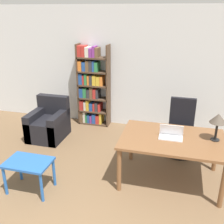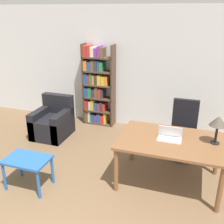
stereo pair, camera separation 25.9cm
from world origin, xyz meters
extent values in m
cube|color=silver|center=(0.00, 4.53, 1.35)|extent=(8.00, 0.06, 2.70)
cube|color=brown|center=(1.08, 2.51, 0.73)|extent=(1.57, 1.06, 0.04)
cylinder|color=brown|center=(0.35, 2.04, 0.36)|extent=(0.07, 0.07, 0.71)
cylinder|color=brown|center=(1.80, 2.04, 0.36)|extent=(0.07, 0.07, 0.71)
cylinder|color=brown|center=(0.35, 2.97, 0.36)|extent=(0.07, 0.07, 0.71)
cylinder|color=brown|center=(1.80, 2.97, 0.36)|extent=(0.07, 0.07, 0.71)
cube|color=silver|center=(1.05, 2.49, 0.76)|extent=(0.35, 0.20, 0.02)
cube|color=silver|center=(1.05, 2.56, 0.87)|extent=(0.35, 0.08, 0.19)
cube|color=#19233D|center=(1.05, 2.56, 0.87)|extent=(0.32, 0.06, 0.17)
cylinder|color=black|center=(1.70, 2.60, 0.76)|extent=(0.13, 0.13, 0.01)
cylinder|color=black|center=(1.70, 2.60, 0.90)|extent=(0.04, 0.04, 0.27)
cone|color=#4C4238|center=(1.70, 2.60, 1.11)|extent=(0.24, 0.24, 0.14)
cylinder|color=black|center=(1.21, 3.41, 0.02)|extent=(0.55, 0.55, 0.04)
cylinder|color=#262626|center=(1.21, 3.41, 0.21)|extent=(0.06, 0.06, 0.35)
cube|color=black|center=(1.21, 3.41, 0.44)|extent=(0.49, 0.49, 0.10)
cube|color=black|center=(1.21, 3.61, 0.77)|extent=(0.47, 0.08, 0.57)
cube|color=#2356A3|center=(-0.95, 1.70, 0.48)|extent=(0.67, 0.46, 0.04)
cylinder|color=#2356A3|center=(-1.25, 1.50, 0.23)|extent=(0.04, 0.04, 0.46)
cylinder|color=#2356A3|center=(-0.65, 1.50, 0.23)|extent=(0.04, 0.04, 0.46)
cylinder|color=#2356A3|center=(-1.25, 1.89, 0.23)|extent=(0.04, 0.04, 0.46)
cylinder|color=#2356A3|center=(-0.65, 1.89, 0.23)|extent=(0.04, 0.04, 0.46)
cube|color=black|center=(-1.53, 3.36, 0.22)|extent=(0.70, 0.79, 0.44)
cube|color=black|center=(-1.53, 3.68, 0.65)|extent=(0.70, 0.16, 0.42)
cube|color=black|center=(-1.80, 3.36, 0.29)|extent=(0.16, 0.79, 0.59)
cube|color=black|center=(-1.25, 3.36, 0.29)|extent=(0.16, 0.79, 0.59)
cube|color=#4C3828|center=(-1.16, 4.34, 0.94)|extent=(0.04, 0.28, 1.89)
cube|color=#4C3828|center=(-0.46, 4.34, 0.94)|extent=(0.04, 0.28, 1.89)
cube|color=#4C3828|center=(-0.81, 4.34, 0.02)|extent=(0.70, 0.28, 0.04)
cube|color=brown|center=(-1.11, 4.34, 0.17)|extent=(0.07, 0.24, 0.26)
cube|color=silver|center=(-1.04, 4.34, 0.17)|extent=(0.05, 0.24, 0.26)
cube|color=#2D7F47|center=(-0.99, 4.34, 0.13)|extent=(0.04, 0.24, 0.19)
cube|color=#234C99|center=(-0.93, 4.34, 0.13)|extent=(0.05, 0.24, 0.20)
cube|color=#7F338C|center=(-0.88, 4.34, 0.13)|extent=(0.05, 0.24, 0.18)
cube|color=#234C99|center=(-0.80, 4.34, 0.15)|extent=(0.09, 0.24, 0.23)
cube|color=#B72D28|center=(-0.71, 4.34, 0.14)|extent=(0.09, 0.24, 0.20)
cube|color=gold|center=(-0.64, 4.34, 0.17)|extent=(0.05, 0.24, 0.26)
cube|color=#4C3828|center=(-0.81, 4.34, 0.33)|extent=(0.70, 0.28, 0.04)
cube|color=#B72D28|center=(-1.10, 4.34, 0.47)|extent=(0.09, 0.24, 0.23)
cube|color=silver|center=(-1.02, 4.34, 0.46)|extent=(0.05, 0.24, 0.21)
cube|color=gold|center=(-0.95, 4.34, 0.47)|extent=(0.07, 0.24, 0.24)
cube|color=#234C99|center=(-0.87, 4.34, 0.44)|extent=(0.08, 0.24, 0.19)
cube|color=#B72D28|center=(-0.79, 4.34, 0.44)|extent=(0.05, 0.24, 0.18)
cube|color=#333338|center=(-0.73, 4.34, 0.45)|extent=(0.07, 0.24, 0.21)
cube|color=#B72D28|center=(-0.66, 4.34, 0.44)|extent=(0.05, 0.24, 0.18)
cube|color=#4C3828|center=(-0.81, 4.34, 0.65)|extent=(0.70, 0.28, 0.04)
cube|color=#234C99|center=(-1.10, 4.34, 0.78)|extent=(0.09, 0.24, 0.22)
cube|color=#2D7F47|center=(-1.01, 4.34, 0.78)|extent=(0.08, 0.24, 0.23)
cube|color=#333338|center=(-0.92, 4.34, 0.76)|extent=(0.07, 0.24, 0.20)
cube|color=brown|center=(-0.85, 4.34, 0.79)|extent=(0.07, 0.24, 0.25)
cube|color=#B72D28|center=(-0.77, 4.34, 0.78)|extent=(0.07, 0.24, 0.22)
cube|color=#333338|center=(-0.71, 4.34, 0.77)|extent=(0.05, 0.24, 0.22)
cube|color=#4C3828|center=(-0.81, 4.34, 0.96)|extent=(0.70, 0.28, 0.04)
cube|color=#234C99|center=(-1.10, 4.34, 1.10)|extent=(0.09, 0.24, 0.24)
cube|color=#B72D28|center=(-1.03, 4.34, 1.09)|extent=(0.04, 0.24, 0.21)
cube|color=#2D7F47|center=(-0.97, 4.34, 1.10)|extent=(0.06, 0.24, 0.24)
cube|color=orange|center=(-0.91, 4.34, 1.09)|extent=(0.05, 0.24, 0.22)
cube|color=#333338|center=(-0.85, 4.34, 1.09)|extent=(0.06, 0.24, 0.23)
cube|color=gold|center=(-0.77, 4.34, 1.09)|extent=(0.08, 0.24, 0.22)
cube|color=gold|center=(-0.68, 4.34, 1.08)|extent=(0.08, 0.24, 0.21)
cube|color=orange|center=(-0.60, 4.34, 1.09)|extent=(0.06, 0.24, 0.21)
cube|color=#4C3828|center=(-0.81, 4.34, 1.28)|extent=(0.70, 0.28, 0.04)
cube|color=orange|center=(-1.10, 4.34, 1.41)|extent=(0.08, 0.24, 0.22)
cube|color=#234C99|center=(-1.01, 4.34, 1.40)|extent=(0.08, 0.24, 0.20)
cube|color=brown|center=(-0.92, 4.34, 1.41)|extent=(0.08, 0.24, 0.23)
cube|color=#333338|center=(-0.85, 4.34, 1.42)|extent=(0.07, 0.24, 0.24)
cube|color=#234C99|center=(-0.78, 4.34, 1.41)|extent=(0.04, 0.24, 0.23)
cube|color=#2D7F47|center=(-0.72, 4.34, 1.40)|extent=(0.07, 0.24, 0.21)
cube|color=#4C3828|center=(-0.81, 4.34, 1.59)|extent=(0.70, 0.28, 0.04)
cube|color=#B72D28|center=(-1.10, 4.34, 1.73)|extent=(0.09, 0.24, 0.24)
cube|color=#B72D28|center=(-1.01, 4.34, 1.73)|extent=(0.08, 0.24, 0.24)
cube|color=silver|center=(-0.92, 4.34, 1.72)|extent=(0.08, 0.24, 0.21)
cube|color=#7F338C|center=(-0.84, 4.34, 1.70)|extent=(0.07, 0.24, 0.19)
cube|color=#7F338C|center=(-0.77, 4.34, 1.73)|extent=(0.06, 0.24, 0.23)
cube|color=brown|center=(-0.70, 4.34, 1.71)|extent=(0.07, 0.24, 0.21)
camera|label=1|loc=(1.11, -1.20, 2.59)|focal=42.00mm
camera|label=2|loc=(1.35, -1.12, 2.59)|focal=42.00mm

